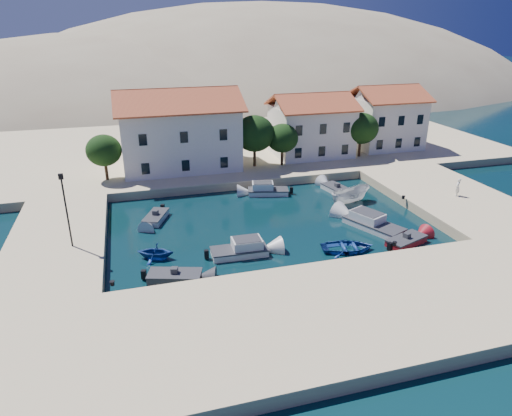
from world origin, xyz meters
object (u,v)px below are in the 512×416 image
(building_right, at_px, (386,116))
(lamppost, at_px, (65,204))
(pedestrian, at_px, (458,187))
(building_mid, at_px, (311,124))
(cabin_cruiser_south, at_px, (239,250))
(cabin_cruiser_east, at_px, (374,224))
(building_left, at_px, (179,128))
(boat_east, at_px, (350,203))
(rowboat_south, at_px, (347,250))

(building_right, bearing_deg, lamppost, -152.07)
(pedestrian, bearing_deg, building_mid, -110.98)
(building_mid, relative_size, cabin_cruiser_south, 2.21)
(cabin_cruiser_east, bearing_deg, building_left, 11.04)
(cabin_cruiser_south, relative_size, boat_east, 0.97)
(cabin_cruiser_south, bearing_deg, building_mid, 57.90)
(building_left, xyz_separation_m, boat_east, (16.05, -15.21, -5.94))
(building_mid, distance_m, lamppost, 36.21)
(pedestrian, bearing_deg, building_left, -79.70)
(building_left, height_order, pedestrian, building_left)
(building_mid, xyz_separation_m, cabin_cruiser_east, (-2.82, -22.81, -4.75))
(lamppost, relative_size, pedestrian, 3.27)
(building_left, relative_size, boat_east, 3.00)
(building_right, height_order, cabin_cruiser_south, building_right)
(building_left, distance_m, cabin_cruiser_east, 27.13)
(cabin_cruiser_south, distance_m, pedestrian, 25.34)
(boat_east, distance_m, pedestrian, 11.30)
(building_mid, height_order, pedestrian, building_mid)
(building_left, bearing_deg, lamppost, -119.90)
(lamppost, height_order, cabin_cruiser_south, lamppost)
(cabin_cruiser_east, bearing_deg, lamppost, 62.32)
(cabin_cruiser_south, relative_size, rowboat_south, 1.07)
(cabin_cruiser_east, bearing_deg, building_right, -55.69)
(building_mid, height_order, building_right, building_right)
(boat_east, relative_size, pedestrian, 2.58)
(building_mid, bearing_deg, building_right, 4.76)
(building_mid, distance_m, pedestrian, 21.77)
(building_mid, relative_size, cabin_cruiser_east, 1.69)
(building_right, distance_m, rowboat_south, 33.72)
(cabin_cruiser_east, relative_size, pedestrian, 3.28)
(boat_east, bearing_deg, rowboat_south, 139.34)
(building_mid, bearing_deg, cabin_cruiser_south, -123.58)
(building_mid, distance_m, building_right, 12.04)
(building_right, height_order, boat_east, building_right)
(building_mid, relative_size, building_right, 1.11)
(boat_east, bearing_deg, lamppost, 86.98)
(cabin_cruiser_east, bearing_deg, pedestrian, -98.69)
(building_left, bearing_deg, building_mid, 3.18)
(building_left, xyz_separation_m, pedestrian, (26.61, -18.73, -3.98))
(cabin_cruiser_south, bearing_deg, lamppost, 166.85)
(cabin_cruiser_south, bearing_deg, rowboat_south, -9.22)
(rowboat_south, relative_size, boat_east, 0.91)
(lamppost, bearing_deg, building_mid, 35.45)
(building_right, height_order, pedestrian, building_right)
(building_left, bearing_deg, cabin_cruiser_east, -55.17)
(building_mid, xyz_separation_m, rowboat_south, (-7.20, -26.17, -5.22))
(cabin_cruiser_south, distance_m, cabin_cruiser_east, 13.52)
(lamppost, bearing_deg, rowboat_south, -13.06)
(boat_east, xyz_separation_m, pedestrian, (10.56, -3.52, 1.95))
(building_mid, relative_size, pedestrian, 5.52)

